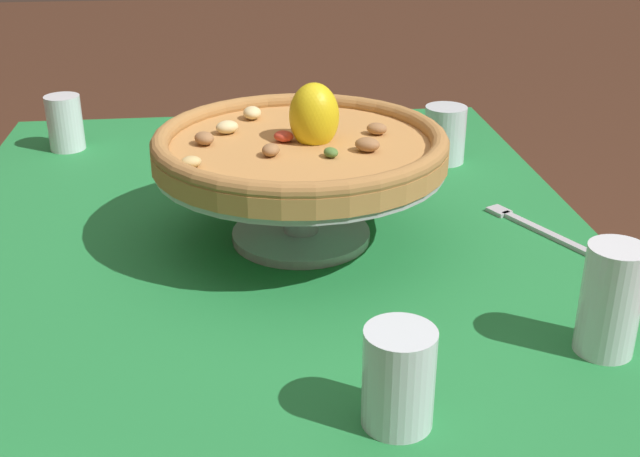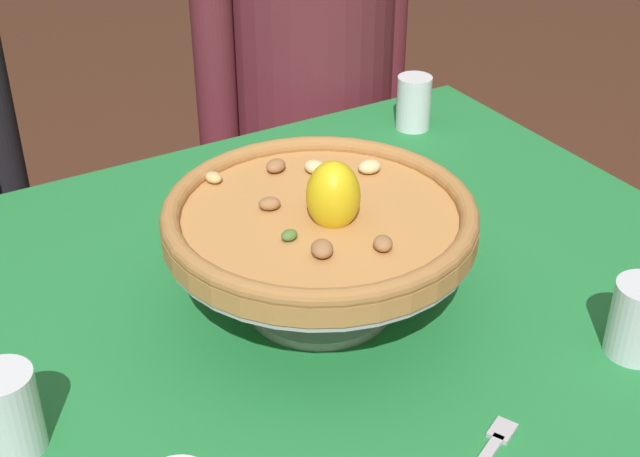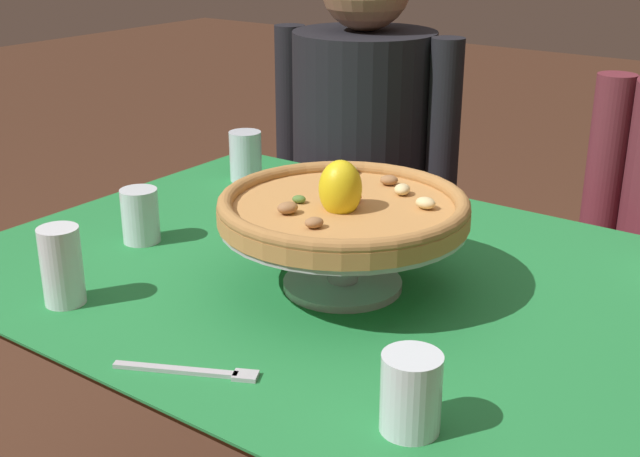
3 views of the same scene
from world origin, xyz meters
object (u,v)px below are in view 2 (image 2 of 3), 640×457
(water_glass_side_left, at_px, (9,416))
(water_glass_back_right, at_px, (414,105))
(pizza_stand, at_px, (320,255))
(water_glass_front_right, at_px, (639,322))
(pizza, at_px, (320,216))
(diner_right, at_px, (308,136))

(water_glass_side_left, height_order, water_glass_back_right, water_glass_side_left)
(pizza_stand, relative_size, water_glass_front_right, 3.95)
(water_glass_side_left, bearing_deg, pizza_stand, 7.42)
(water_glass_front_right, xyz_separation_m, water_glass_back_right, (0.14, 0.65, -0.00))
(pizza, distance_m, water_glass_back_right, 0.57)
(pizza, height_order, water_glass_front_right, pizza)
(water_glass_side_left, distance_m, water_glass_back_right, 0.93)
(diner_right, bearing_deg, pizza, -118.43)
(water_glass_side_left, bearing_deg, water_glass_front_right, -17.69)
(diner_right, bearing_deg, pizza_stand, -118.47)
(pizza_stand, height_order, water_glass_side_left, pizza_stand)
(pizza_stand, bearing_deg, pizza, -53.72)
(water_glass_back_right, distance_m, diner_right, 0.40)
(pizza_stand, bearing_deg, water_glass_front_right, -43.99)
(pizza_stand, distance_m, pizza, 0.06)
(water_glass_front_right, bearing_deg, water_glass_back_right, 78.08)
(pizza, bearing_deg, water_glass_back_right, 42.48)
(water_glass_front_right, relative_size, water_glass_back_right, 0.99)
(pizza_stand, xyz_separation_m, diner_right, (0.40, 0.73, -0.24))
(water_glass_front_right, bearing_deg, pizza, 136.03)
(water_glass_back_right, bearing_deg, water_glass_side_left, -152.13)
(pizza_stand, distance_m, water_glass_front_right, 0.39)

